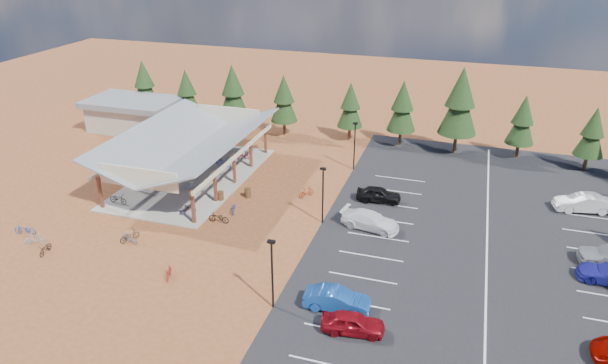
# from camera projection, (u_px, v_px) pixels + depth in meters

# --- Properties ---
(ground) EXTENTS (140.00, 140.00, 0.00)m
(ground) POSITION_uv_depth(u_px,v_px,m) (259.00, 225.00, 46.03)
(ground) COLOR brown
(ground) RESTS_ON ground
(asphalt_lot) EXTENTS (27.00, 44.00, 0.04)m
(asphalt_lot) POSITION_uv_depth(u_px,v_px,m) (487.00, 241.00, 43.54)
(asphalt_lot) COLOR black
(asphalt_lot) RESTS_ON ground
(concrete_pad) EXTENTS (10.60, 18.60, 0.10)m
(concrete_pad) POSITION_uv_depth(u_px,v_px,m) (193.00, 177.00, 54.79)
(concrete_pad) COLOR gray
(concrete_pad) RESTS_ON ground
(bike_pavilion) EXTENTS (11.65, 19.40, 4.97)m
(bike_pavilion) POSITION_uv_depth(u_px,v_px,m) (190.00, 142.00, 53.20)
(bike_pavilion) COLOR #5E261A
(bike_pavilion) RESTS_ON concrete_pad
(outbuilding) EXTENTS (11.00, 7.00, 3.90)m
(outbuilding) POSITION_uv_depth(u_px,v_px,m) (133.00, 114.00, 67.29)
(outbuilding) COLOR #ADA593
(outbuilding) RESTS_ON ground
(lamp_post_0) EXTENTS (0.50, 0.25, 5.14)m
(lamp_post_0) POSITION_uv_depth(u_px,v_px,m) (272.00, 269.00, 34.76)
(lamp_post_0) COLOR black
(lamp_post_0) RESTS_ON ground
(lamp_post_1) EXTENTS (0.50, 0.25, 5.14)m
(lamp_post_1) POSITION_uv_depth(u_px,v_px,m) (323.00, 192.00, 45.13)
(lamp_post_1) COLOR black
(lamp_post_1) RESTS_ON ground
(lamp_post_2) EXTENTS (0.50, 0.25, 5.14)m
(lamp_post_2) POSITION_uv_depth(u_px,v_px,m) (355.00, 143.00, 55.50)
(lamp_post_2) COLOR black
(lamp_post_2) RESTS_ON ground
(trash_bin_0) EXTENTS (0.60, 0.60, 0.90)m
(trash_bin_0) POSITION_uv_depth(u_px,v_px,m) (221.00, 196.00, 50.00)
(trash_bin_0) COLOR #472E19
(trash_bin_0) RESTS_ON ground
(trash_bin_1) EXTENTS (0.60, 0.60, 0.90)m
(trash_bin_1) POSITION_uv_depth(u_px,v_px,m) (248.00, 193.00, 50.64)
(trash_bin_1) COLOR #472E19
(trash_bin_1) RESTS_ON ground
(pine_0) EXTENTS (3.35, 3.35, 7.80)m
(pine_0) POSITION_uv_depth(u_px,v_px,m) (144.00, 83.00, 70.02)
(pine_0) COLOR #382314
(pine_0) RESTS_ON ground
(pine_1) EXTENTS (3.08, 3.08, 7.18)m
(pine_1) POSITION_uv_depth(u_px,v_px,m) (187.00, 92.00, 67.88)
(pine_1) COLOR #382314
(pine_1) RESTS_ON ground
(pine_2) EXTENTS (3.57, 3.57, 8.31)m
(pine_2) POSITION_uv_depth(u_px,v_px,m) (233.00, 91.00, 65.59)
(pine_2) COLOR #382314
(pine_2) RESTS_ON ground
(pine_3) EXTENTS (3.21, 3.21, 7.47)m
(pine_3) POSITION_uv_depth(u_px,v_px,m) (284.00, 99.00, 64.36)
(pine_3) COLOR #382314
(pine_3) RESTS_ON ground
(pine_4) EXTENTS (3.00, 3.00, 6.99)m
(pine_4) POSITION_uv_depth(u_px,v_px,m) (350.00, 105.00, 62.98)
(pine_4) COLOR #382314
(pine_4) RESTS_ON ground
(pine_5) EXTENTS (3.29, 3.29, 7.66)m
(pine_5) POSITION_uv_depth(u_px,v_px,m) (402.00, 106.00, 61.22)
(pine_5) COLOR #382314
(pine_5) RESTS_ON ground
(pine_6) EXTENTS (4.19, 4.19, 9.76)m
(pine_6) POSITION_uv_depth(u_px,v_px,m) (460.00, 102.00, 58.41)
(pine_6) COLOR #382314
(pine_6) RESTS_ON ground
(pine_7) EXTENTS (3.03, 3.03, 7.07)m
(pine_7) POSITION_uv_depth(u_px,v_px,m) (523.00, 120.00, 57.87)
(pine_7) COLOR #382314
(pine_7) RESTS_ON ground
(pine_8) EXTENTS (2.92, 2.92, 6.81)m
(pine_8) POSITION_uv_depth(u_px,v_px,m) (593.00, 132.00, 54.87)
(pine_8) COLOR #382314
(pine_8) RESTS_ON ground
(bike_0) EXTENTS (1.85, 0.74, 0.95)m
(bike_0) POSITION_uv_depth(u_px,v_px,m) (118.00, 199.00, 49.26)
(bike_0) COLOR black
(bike_0) RESTS_ON concrete_pad
(bike_1) EXTENTS (1.69, 0.79, 0.98)m
(bike_1) POSITION_uv_depth(u_px,v_px,m) (150.00, 187.00, 51.50)
(bike_1) COLOR gray
(bike_1) RESTS_ON concrete_pad
(bike_2) EXTENTS (1.73, 1.05, 0.86)m
(bike_2) POSITION_uv_depth(u_px,v_px,m) (185.00, 167.00, 55.88)
(bike_2) COLOR navy
(bike_2) RESTS_ON concrete_pad
(bike_3) EXTENTS (1.79, 0.95, 1.04)m
(bike_3) POSITION_uv_depth(u_px,v_px,m) (207.00, 154.00, 59.00)
(bike_3) COLOR maroon
(bike_3) RESTS_ON concrete_pad
(bike_4) EXTENTS (1.55, 0.64, 0.80)m
(bike_4) POSITION_uv_depth(u_px,v_px,m) (189.00, 207.00, 47.92)
(bike_4) COLOR black
(bike_4) RESTS_ON concrete_pad
(bike_5) EXTENTS (1.90, 0.73, 1.11)m
(bike_5) POSITION_uv_depth(u_px,v_px,m) (190.00, 186.00, 51.59)
(bike_5) COLOR gray
(bike_5) RESTS_ON concrete_pad
(bike_6) EXTENTS (1.98, 1.02, 0.99)m
(bike_6) POSITION_uv_depth(u_px,v_px,m) (223.00, 162.00, 57.06)
(bike_6) COLOR #152399
(bike_6) RESTS_ON concrete_pad
(bike_7) EXTENTS (1.86, 0.64, 1.10)m
(bike_7) POSITION_uv_depth(u_px,v_px,m) (243.00, 154.00, 58.85)
(bike_7) COLOR maroon
(bike_7) RESTS_ON concrete_pad
(bike_8) EXTENTS (0.86, 1.69, 0.85)m
(bike_8) POSITION_uv_depth(u_px,v_px,m) (45.00, 249.00, 41.81)
(bike_8) COLOR black
(bike_8) RESTS_ON ground
(bike_9) EXTENTS (1.67, 1.20, 0.99)m
(bike_9) POSITION_uv_depth(u_px,v_px,m) (35.00, 239.00, 42.98)
(bike_9) COLOR #92959A
(bike_9) RESTS_ON ground
(bike_10) EXTENTS (1.92, 0.99, 0.96)m
(bike_10) POSITION_uv_depth(u_px,v_px,m) (25.00, 229.00, 44.39)
(bike_10) COLOR #20489C
(bike_10) RESTS_ON ground
(bike_11) EXTENTS (0.92, 1.61, 0.93)m
(bike_11) POSITION_uv_depth(u_px,v_px,m) (169.00, 273.00, 38.80)
(bike_11) COLOR maroon
(bike_11) RESTS_ON ground
(bike_12) EXTENTS (1.30, 1.78, 0.89)m
(bike_12) POSITION_uv_depth(u_px,v_px,m) (129.00, 236.00, 43.51)
(bike_12) COLOR black
(bike_12) RESTS_ON ground
(bike_13) EXTENTS (1.71, 0.82, 0.99)m
(bike_13) POSITION_uv_depth(u_px,v_px,m) (129.00, 237.00, 43.19)
(bike_13) COLOR gray
(bike_13) RESTS_ON ground
(bike_14) EXTENTS (1.20, 1.82, 0.90)m
(bike_14) POSITION_uv_depth(u_px,v_px,m) (234.00, 208.00, 47.92)
(bike_14) COLOR #213A9D
(bike_14) RESTS_ON ground
(bike_15) EXTENTS (1.39, 1.70, 1.04)m
(bike_15) POSITION_uv_depth(u_px,v_px,m) (306.00, 192.00, 50.65)
(bike_15) COLOR maroon
(bike_15) RESTS_ON ground
(bike_16) EXTENTS (1.87, 0.69, 0.97)m
(bike_16) POSITION_uv_depth(u_px,v_px,m) (219.00, 218.00, 46.19)
(bike_16) COLOR black
(bike_16) RESTS_ON ground
(car_0) EXTENTS (4.12, 2.09, 1.35)m
(car_0) POSITION_uv_depth(u_px,v_px,m) (353.00, 323.00, 33.46)
(car_0) COLOR maroon
(car_0) RESTS_ON asphalt_lot
(car_1) EXTENTS (4.48, 1.83, 1.44)m
(car_1) POSITION_uv_depth(u_px,v_px,m) (337.00, 299.00, 35.51)
(car_1) COLOR #17489C
(car_1) RESTS_ON asphalt_lot
(car_3) EXTENTS (5.21, 2.84, 1.43)m
(car_3) POSITION_uv_depth(u_px,v_px,m) (370.00, 220.00, 45.20)
(car_3) COLOR white
(car_3) RESTS_ON asphalt_lot
(car_4) EXTENTS (4.19, 1.97, 1.39)m
(car_4) POSITION_uv_depth(u_px,v_px,m) (379.00, 194.00, 49.71)
(car_4) COLOR black
(car_4) RESTS_ON asphalt_lot
(car_9) EXTENTS (5.05, 2.63, 1.59)m
(car_9) POSITION_uv_depth(u_px,v_px,m) (583.00, 203.00, 47.91)
(car_9) COLOR silver
(car_9) RESTS_ON asphalt_lot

